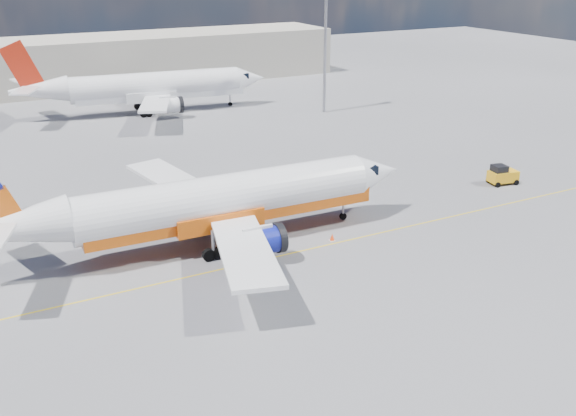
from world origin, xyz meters
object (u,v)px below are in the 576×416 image
traffic_cone (332,237)px  main_jet (213,202)px  second_jet (148,87)px  gse_tug (502,175)px

traffic_cone → main_jet: bearing=157.0°
second_jet → gse_tug: size_ratio=12.08×
main_jet → gse_tug: bearing=1.8°
main_jet → traffic_cone: bearing=-21.4°
second_jet → traffic_cone: 48.65m
main_jet → traffic_cone: size_ratio=59.23×
main_jet → traffic_cone: (8.27, -3.52, -3.17)m
second_jet → main_jet: bearing=-94.3°
traffic_cone → second_jet: bearing=90.0°
second_jet → gse_tug: (21.19, -44.90, -2.63)m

